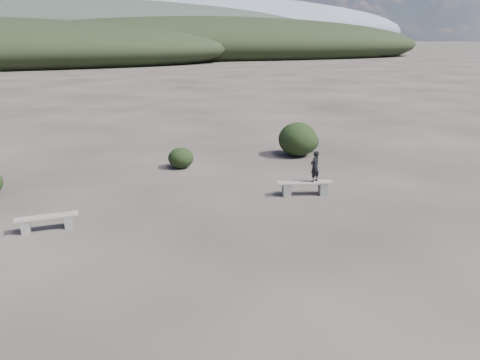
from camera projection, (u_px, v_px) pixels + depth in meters
name	position (u px, v px, depth m)	size (l,w,h in m)	color
ground	(276.00, 276.00, 10.03)	(1200.00, 1200.00, 0.00)	#2D2623
bench_left	(47.00, 222.00, 12.34)	(1.60, 0.34, 0.40)	slate
bench_right	(305.00, 187.00, 15.11)	(1.83, 0.84, 0.45)	slate
seated_person	(315.00, 166.00, 14.94)	(0.37, 0.24, 1.01)	black
shrub_c	(181.00, 158.00, 18.28)	(1.00, 1.00, 0.80)	black
shrub_d	(298.00, 139.00, 20.07)	(1.66, 1.66, 1.45)	black
shrub_e	(307.00, 141.00, 20.95)	(1.09, 1.09, 0.91)	black
mountain_ridges	(48.00, 29.00, 307.60)	(500.00, 400.00, 56.00)	black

